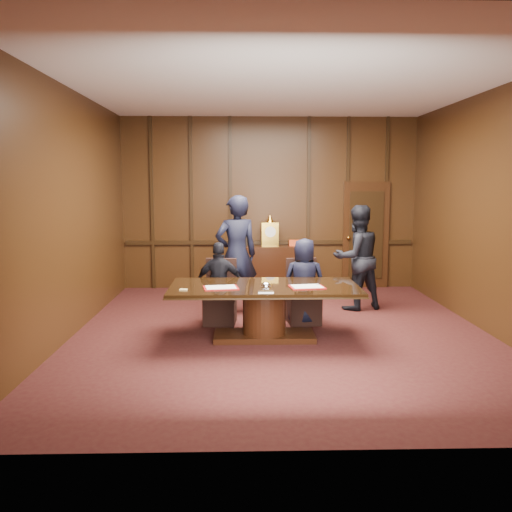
{
  "coord_description": "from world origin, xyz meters",
  "views": [
    {
      "loc": [
        -0.59,
        -7.65,
        2.16
      ],
      "look_at": [
        -0.36,
        0.62,
        1.05
      ],
      "focal_mm": 38.0,
      "sensor_mm": 36.0,
      "label": 1
    }
  ],
  "objects_px": {
    "sideboard": "(270,266)",
    "signatory_left": "(220,284)",
    "signatory_right": "(304,281)",
    "witness_left": "(236,255)",
    "conference_table": "(264,303)",
    "witness_right": "(357,258)"
  },
  "relations": [
    {
      "from": "sideboard",
      "to": "signatory_left",
      "type": "bearing_deg",
      "value": -108.51
    },
    {
      "from": "signatory_right",
      "to": "witness_left",
      "type": "height_order",
      "value": "witness_left"
    },
    {
      "from": "conference_table",
      "to": "signatory_right",
      "type": "relative_size",
      "value": 1.96
    },
    {
      "from": "conference_table",
      "to": "witness_right",
      "type": "bearing_deg",
      "value": 46.88
    },
    {
      "from": "conference_table",
      "to": "witness_left",
      "type": "height_order",
      "value": "witness_left"
    },
    {
      "from": "conference_table",
      "to": "witness_right",
      "type": "relative_size",
      "value": 1.46
    },
    {
      "from": "sideboard",
      "to": "signatory_right",
      "type": "height_order",
      "value": "sideboard"
    },
    {
      "from": "sideboard",
      "to": "conference_table",
      "type": "height_order",
      "value": "sideboard"
    },
    {
      "from": "witness_left",
      "to": "witness_right",
      "type": "bearing_deg",
      "value": 168.86
    },
    {
      "from": "signatory_left",
      "to": "signatory_right",
      "type": "relative_size",
      "value": 0.96
    },
    {
      "from": "signatory_left",
      "to": "witness_right",
      "type": "relative_size",
      "value": 0.71
    },
    {
      "from": "signatory_left",
      "to": "witness_left",
      "type": "height_order",
      "value": "witness_left"
    },
    {
      "from": "signatory_left",
      "to": "conference_table",
      "type": "bearing_deg",
      "value": 133.05
    },
    {
      "from": "conference_table",
      "to": "witness_left",
      "type": "distance_m",
      "value": 1.67
    },
    {
      "from": "conference_table",
      "to": "signatory_left",
      "type": "xyz_separation_m",
      "value": [
        -0.65,
        0.8,
        0.13
      ]
    },
    {
      "from": "sideboard",
      "to": "witness_right",
      "type": "bearing_deg",
      "value": -51.49
    },
    {
      "from": "conference_table",
      "to": "witness_right",
      "type": "distance_m",
      "value": 2.47
    },
    {
      "from": "witness_left",
      "to": "witness_right",
      "type": "xyz_separation_m",
      "value": [
        2.07,
        0.23,
        -0.09
      ]
    },
    {
      "from": "conference_table",
      "to": "witness_left",
      "type": "bearing_deg",
      "value": 104.42
    },
    {
      "from": "signatory_right",
      "to": "signatory_left",
      "type": "bearing_deg",
      "value": 3.91
    },
    {
      "from": "sideboard",
      "to": "conference_table",
      "type": "xyz_separation_m",
      "value": [
        -0.27,
        -3.54,
        0.02
      ]
    },
    {
      "from": "signatory_right",
      "to": "sideboard",
      "type": "bearing_deg",
      "value": -78.18
    }
  ]
}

